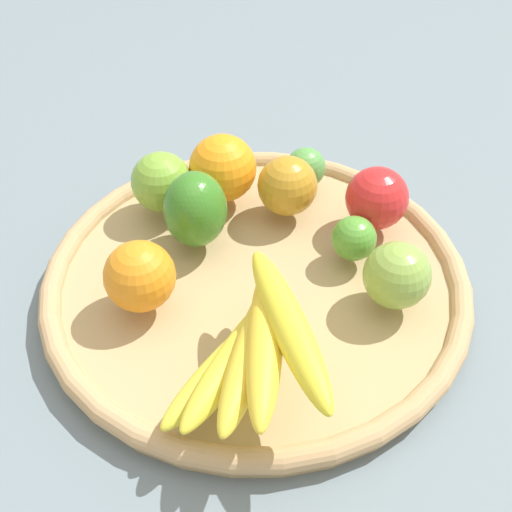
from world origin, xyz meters
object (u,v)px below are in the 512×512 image
orange_0 (223,168)px  apple_0 (161,182)px  banana_bunch (255,344)px  lime_0 (354,238)px  apple_1 (397,275)px  lime_1 (306,167)px  bell_pepper (195,209)px  apple_3 (377,198)px  apple_2 (287,186)px  orange_1 (140,276)px

orange_0 → apple_0: orange_0 is taller
banana_bunch → lime_0: size_ratio=3.93×
apple_1 → lime_1: (0.20, 0.06, -0.01)m
bell_pepper → apple_3: bearing=-78.2°
apple_2 → lime_0: size_ratio=1.42×
apple_1 → bell_pepper: bearing=60.2°
lime_1 → apple_3: bearing=-140.3°
apple_2 → apple_3: size_ratio=0.98×
apple_0 → lime_0: bearing=-117.5°
orange_0 → lime_1: size_ratio=1.64×
apple_0 → apple_1: size_ratio=1.03×
apple_2 → lime_1: bearing=-31.6°
orange_1 → apple_1: orange_1 is taller
lime_0 → apple_1: 0.07m
banana_bunch → lime_1: size_ratio=3.94×
orange_0 → lime_0: 0.17m
orange_0 → apple_0: size_ratio=1.13×
orange_1 → apple_0: (0.15, -0.02, -0.00)m
bell_pepper → banana_bunch: bearing=-157.4°
apple_1 → apple_2: bearing=29.8°
banana_bunch → apple_0: (0.25, 0.08, -0.01)m
lime_0 → apple_0: size_ratio=0.69×
lime_0 → apple_1: size_ratio=0.72×
apple_0 → banana_bunch: bearing=-162.1°
orange_0 → apple_2: orange_0 is taller
orange_1 → apple_0: orange_1 is taller
banana_bunch → lime_0: bearing=-39.1°
lime_0 → orange_1: bearing=101.7°
lime_0 → apple_3: (0.05, -0.03, 0.01)m
lime_0 → apple_1: (-0.07, -0.03, 0.01)m
lime_0 → apple_3: bearing=-34.8°
bell_pepper → apple_3: bell_pepper is taller
banana_bunch → lime_0: banana_bunch is taller
lime_1 → banana_bunch: bearing=162.3°
bell_pepper → apple_1: 0.22m
lime_0 → bell_pepper: size_ratio=0.56×
orange_0 → banana_bunch: bearing=-177.7°
orange_1 → lime_0: orange_1 is taller
apple_2 → apple_0: bearing=81.7°
banana_bunch → bell_pepper: (0.19, 0.04, -0.00)m
orange_1 → bell_pepper: (0.09, -0.06, 0.01)m
apple_2 → bell_pepper: 0.11m
orange_0 → apple_3: 0.18m
apple_3 → orange_1: bearing=110.6°
orange_0 → bell_pepper: (-0.07, 0.03, 0.00)m
apple_2 → bell_pepper: (-0.04, 0.10, 0.01)m
orange_0 → apple_0: bearing=100.8°
banana_bunch → orange_0: banana_bunch is taller
bell_pepper → orange_0: bearing=-14.8°
orange_0 → orange_1: bearing=150.9°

